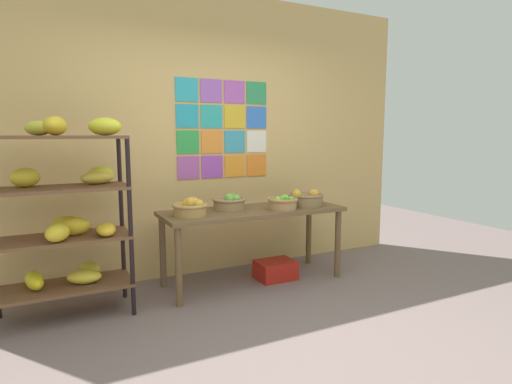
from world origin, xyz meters
TOP-DOWN VIEW (x-y plane):
  - ground at (0.00, 0.00)m, footprint 9.64×9.64m
  - back_wall_with_art at (0.00, 1.85)m, footprint 4.95×0.07m
  - banana_shelf_unit at (-1.31, 1.27)m, footprint 1.01×0.57m
  - display_table at (0.34, 1.30)m, footprint 1.79×0.64m
  - fruit_basket_centre at (-0.31, 1.25)m, footprint 0.32×0.32m
  - fruit_basket_back_left at (0.91, 1.25)m, footprint 0.36×0.36m
  - fruit_basket_back_right at (0.13, 1.39)m, footprint 0.33×0.33m
  - fruit_basket_left at (0.59, 1.16)m, footprint 0.30×0.30m
  - produce_crate_under_table at (0.57, 1.27)m, footprint 0.38×0.30m

SIDE VIEW (x-z plane):
  - ground at x=0.00m, z-range 0.00..0.00m
  - produce_crate_under_table at x=0.57m, z-range 0.00..0.19m
  - display_table at x=0.34m, z-range 0.28..1.01m
  - fruit_basket_left at x=0.59m, z-range 0.73..0.87m
  - fruit_basket_back_right at x=0.13m, z-range 0.72..0.88m
  - fruit_basket_back_left at x=0.91m, z-range 0.72..0.89m
  - fruit_basket_centre at x=-0.31m, z-range 0.72..0.89m
  - banana_shelf_unit at x=-1.31m, z-range 0.09..1.68m
  - back_wall_with_art at x=0.00m, z-range 0.00..2.88m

